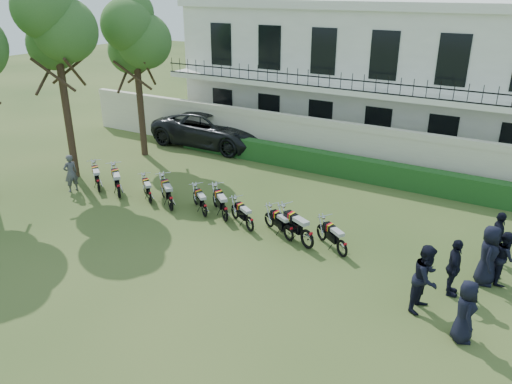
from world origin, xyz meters
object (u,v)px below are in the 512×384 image
(officer_4, at_px, (504,257))
(motorcycle_5, at_px, (225,209))
(tree_west_near, at_px, (135,35))
(officer_1, at_px, (426,278))
(motorcycle_7, at_px, (289,229))
(officer_2, at_px, (454,268))
(motorcycle_4, at_px, (204,206))
(motorcycle_8, at_px, (307,235))
(suv, at_px, (212,129))
(officer_3, at_px, (488,255))
(motorcycle_6, at_px, (250,221))
(officer_0, at_px, (465,311))
(motorcycle_3, at_px, (170,199))
(tree_west_mid, at_px, (54,22))
(motorcycle_2, at_px, (150,194))
(officer_5, at_px, (497,238))
(inspector, at_px, (71,173))
(motorcycle_1, at_px, (118,187))
(motorcycle_9, at_px, (342,245))
(motorcycle_0, at_px, (98,182))

(officer_4, bearing_deg, motorcycle_5, 80.90)
(tree_west_near, relative_size, officer_1, 4.15)
(motorcycle_7, bearing_deg, officer_2, -67.49)
(motorcycle_4, xyz_separation_m, officer_4, (10.08, 0.86, 0.37))
(motorcycle_4, bearing_deg, motorcycle_8, -55.93)
(motorcycle_8, distance_m, officer_1, 4.34)
(suv, relative_size, officer_3, 3.59)
(motorcycle_6, distance_m, officer_0, 7.83)
(tree_west_near, relative_size, officer_4, 4.88)
(officer_4, bearing_deg, motorcycle_3, 81.43)
(tree_west_mid, relative_size, officer_3, 4.83)
(tree_west_near, height_order, motorcycle_5, tree_west_near)
(motorcycle_2, relative_size, motorcycle_7, 0.87)
(motorcycle_2, relative_size, officer_4, 0.86)
(motorcycle_8, relative_size, suv, 0.29)
(motorcycle_7, bearing_deg, officer_5, -43.81)
(tree_west_mid, distance_m, motorcycle_5, 10.45)
(motorcycle_5, height_order, officer_5, officer_5)
(motorcycle_7, bearing_deg, officer_3, -56.45)
(inspector, xyz_separation_m, officer_0, (15.87, -1.69, 0.02))
(tree_west_near, xyz_separation_m, officer_1, (15.48, -6.16, -4.94))
(officer_1, height_order, officer_4, officer_1)
(motorcycle_5, bearing_deg, officer_5, -37.54)
(tree_west_mid, relative_size, inspector, 5.47)
(motorcycle_2, xyz_separation_m, officer_5, (12.36, 2.09, 0.42))
(motorcycle_8, relative_size, officer_5, 1.13)
(officer_3, bearing_deg, motorcycle_4, 88.00)
(officer_4, height_order, officer_5, officer_5)
(motorcycle_4, bearing_deg, motorcycle_2, 129.57)
(motorcycle_1, bearing_deg, motorcycle_8, -50.24)
(motorcycle_4, height_order, inspector, inspector)
(motorcycle_3, bearing_deg, officer_5, -40.45)
(officer_4, bearing_deg, motorcycle_7, 84.16)
(motorcycle_2, distance_m, officer_5, 12.54)
(officer_3, distance_m, officer_4, 0.52)
(tree_west_mid, relative_size, motorcycle_2, 6.34)
(motorcycle_2, height_order, suv, suv)
(motorcycle_6, relative_size, motorcycle_8, 0.80)
(motorcycle_1, height_order, motorcycle_3, motorcycle_1)
(motorcycle_8, height_order, officer_5, officer_5)
(tree_west_near, bearing_deg, motorcycle_5, -29.21)
(motorcycle_3, height_order, officer_5, officer_5)
(motorcycle_1, relative_size, officer_4, 1.04)
(motorcycle_3, xyz_separation_m, motorcycle_4, (1.42, 0.24, -0.08))
(officer_5, bearing_deg, motorcycle_9, 110.00)
(motorcycle_0, xyz_separation_m, officer_3, (14.94, 0.84, 0.44))
(inspector, distance_m, officer_5, 16.30)
(motorcycle_8, xyz_separation_m, officer_2, (4.59, -0.30, 0.33))
(motorcycle_8, xyz_separation_m, officer_1, (4.08, -1.41, 0.42))
(motorcycle_9, bearing_deg, motorcycle_3, 125.30)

